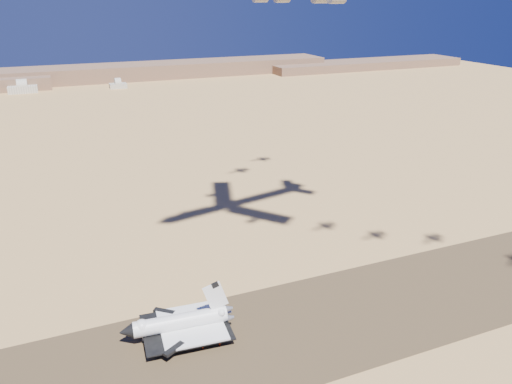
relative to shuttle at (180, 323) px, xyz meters
name	(u,v)px	position (x,y,z in m)	size (l,w,h in m)	color
ground	(217,349)	(8.47, -10.38, -4.63)	(1200.00, 1200.00, 0.00)	tan
runway	(217,349)	(8.47, -10.38, -4.60)	(600.00, 50.00, 0.06)	#4E3A27
ridgeline	(132,74)	(73.78, 516.93, 2.99)	(960.00, 90.00, 18.00)	brown
hangars	(19,90)	(-55.53, 468.06, 0.20)	(200.50, 29.50, 30.00)	beige
shuttle	(180,323)	(0.00, 0.00, 0.00)	(35.07, 23.23, 17.24)	white
crew_a	(203,347)	(4.61, -8.78, -3.67)	(0.66, 0.43, 1.80)	red
crew_b	(220,337)	(10.76, -6.57, -3.78)	(0.77, 0.45, 1.59)	red
crew_c	(220,343)	(9.71, -9.38, -3.66)	(1.07, 0.55, 1.83)	red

